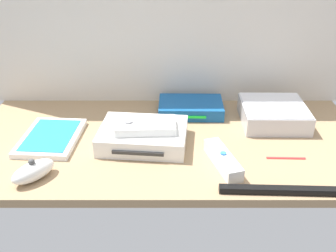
{
  "coord_description": "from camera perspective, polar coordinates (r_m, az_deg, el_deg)",
  "views": [
    {
      "loc": [
        -0.4,
        -87.9,
        50.74
      ],
      "look_at": [
        0.0,
        0.0,
        4.0
      ],
      "focal_mm": 43.0,
      "sensor_mm": 36.0,
      "label": 1
    }
  ],
  "objects": [
    {
      "name": "ground_plane",
      "position": [
        1.02,
        0.0,
        -2.48
      ],
      "size": [
        100.0,
        48.0,
        2.0
      ],
      "primitive_type": "cube",
      "color": "#9E7F5B",
      "rests_on": "ground"
    },
    {
      "name": "game_console",
      "position": [
        0.99,
        -3.53,
        -1.4
      ],
      "size": [
        22.47,
        18.04,
        4.4
      ],
      "rotation": [
        0.0,
        0.0,
        -0.1
      ],
      "color": "white",
      "rests_on": "ground_plane"
    },
    {
      "name": "mini_computer",
      "position": [
        1.13,
        14.69,
        1.74
      ],
      "size": [
        17.18,
        17.18,
        5.3
      ],
      "rotation": [
        0.0,
        0.0,
        -0.01
      ],
      "color": "silver",
      "rests_on": "ground_plane"
    },
    {
      "name": "game_case",
      "position": [
        1.06,
        -16.23,
        -1.5
      ],
      "size": [
        14.87,
        19.89,
        1.56
      ],
      "rotation": [
        0.0,
        0.0,
        -0.07
      ],
      "color": "white",
      "rests_on": "ground_plane"
    },
    {
      "name": "network_router",
      "position": [
        1.15,
        3.19,
        2.65
      ],
      "size": [
        18.2,
        12.62,
        3.4
      ],
      "rotation": [
        0.0,
        0.0,
        -0.02
      ],
      "color": "#145193",
      "rests_on": "ground_plane"
    },
    {
      "name": "remote_wand",
      "position": [
        0.92,
        7.8,
        -4.72
      ],
      "size": [
        7.51,
        15.22,
        3.4
      ],
      "rotation": [
        0.0,
        0.0,
        0.28
      ],
      "color": "white",
      "rests_on": "ground_plane"
    },
    {
      "name": "remote_nunchuk",
      "position": [
        0.91,
        -18.54,
        -6.14
      ],
      "size": [
        9.85,
        10.45,
        5.1
      ],
      "rotation": [
        0.0,
        0.0,
        -0.71
      ],
      "color": "white",
      "rests_on": "ground_plane"
    },
    {
      "name": "remote_classic_pad",
      "position": [
        0.97,
        -3.25,
        0.04
      ],
      "size": [
        14.76,
        8.68,
        2.4
      ],
      "rotation": [
        0.0,
        0.0,
        0.05
      ],
      "color": "white",
      "rests_on": "game_console"
    },
    {
      "name": "sensor_bar",
      "position": [
        0.86,
        15.37,
        -8.73
      ],
      "size": [
        24.05,
        2.72,
        1.4
      ],
      "primitive_type": "cube",
      "rotation": [
        0.0,
        0.0,
        -0.04
      ],
      "color": "black",
      "rests_on": "ground_plane"
    },
    {
      "name": "stylus_pen",
      "position": [
        0.98,
        16.39,
        -4.24
      ],
      "size": [
        9.02,
        0.98,
        0.7
      ],
      "primitive_type": "cylinder",
      "rotation": [
        0.0,
        1.57,
        3.11
      ],
      "color": "red",
      "rests_on": "ground_plane"
    }
  ]
}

